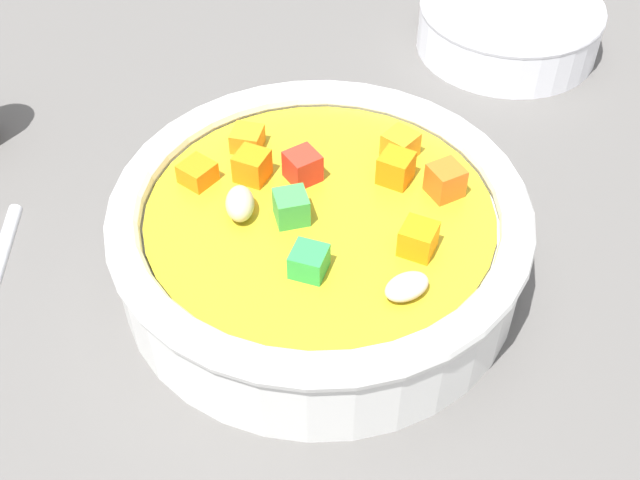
# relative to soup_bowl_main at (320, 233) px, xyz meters

# --- Properties ---
(ground_plane) EXTENTS (1.40, 1.40, 0.02)m
(ground_plane) POSITION_rel_soup_bowl_main_xyz_m (-0.00, 0.00, -0.04)
(ground_plane) COLOR #565451
(soup_bowl_main) EXTENTS (0.20, 0.20, 0.06)m
(soup_bowl_main) POSITION_rel_soup_bowl_main_xyz_m (0.00, 0.00, 0.00)
(soup_bowl_main) COLOR white
(soup_bowl_main) RESTS_ON ground_plane
(side_bowl_small) EXTENTS (0.12, 0.12, 0.04)m
(side_bowl_small) POSITION_rel_soup_bowl_main_xyz_m (0.16, -0.19, -0.01)
(side_bowl_small) COLOR white
(side_bowl_small) RESTS_ON ground_plane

